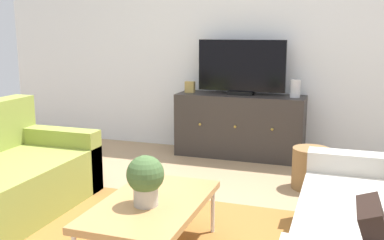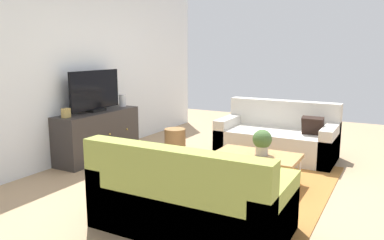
% 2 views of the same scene
% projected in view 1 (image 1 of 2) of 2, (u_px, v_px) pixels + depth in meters
% --- Properties ---
extents(wall_back, '(6.40, 0.12, 2.70)m').
position_uv_depth(wall_back, '(245.00, 38.00, 5.17)').
color(wall_back, white).
rests_on(wall_back, ground_plane).
extents(coffee_table, '(0.60, 1.01, 0.39)m').
position_uv_depth(coffee_table, '(152.00, 206.00, 2.77)').
color(coffee_table, '#B7844C').
rests_on(coffee_table, ground_plane).
extents(potted_plant, '(0.23, 0.23, 0.31)m').
position_uv_depth(potted_plant, '(145.00, 178.00, 2.67)').
color(potted_plant, '#B7B2A8').
rests_on(potted_plant, coffee_table).
extents(tv_console, '(1.45, 0.47, 0.72)m').
position_uv_depth(tv_console, '(240.00, 126.00, 5.10)').
color(tv_console, '#332D2B').
rests_on(tv_console, ground_plane).
extents(flat_screen_tv, '(0.99, 0.16, 0.61)m').
position_uv_depth(flat_screen_tv, '(241.00, 67.00, 4.99)').
color(flat_screen_tv, black).
rests_on(flat_screen_tv, tv_console).
extents(glass_vase, '(0.11, 0.11, 0.20)m').
position_uv_depth(glass_vase, '(295.00, 88.00, 4.82)').
color(glass_vase, silver).
rests_on(glass_vase, tv_console).
extents(mantel_clock, '(0.11, 0.07, 0.13)m').
position_uv_depth(mantel_clock, '(190.00, 87.00, 5.21)').
color(mantel_clock, tan).
rests_on(mantel_clock, tv_console).
extents(wicker_basket, '(0.34, 0.34, 0.38)m').
position_uv_depth(wicker_basket, '(311.00, 168.00, 4.08)').
color(wicker_basket, olive).
rests_on(wicker_basket, ground_plane).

